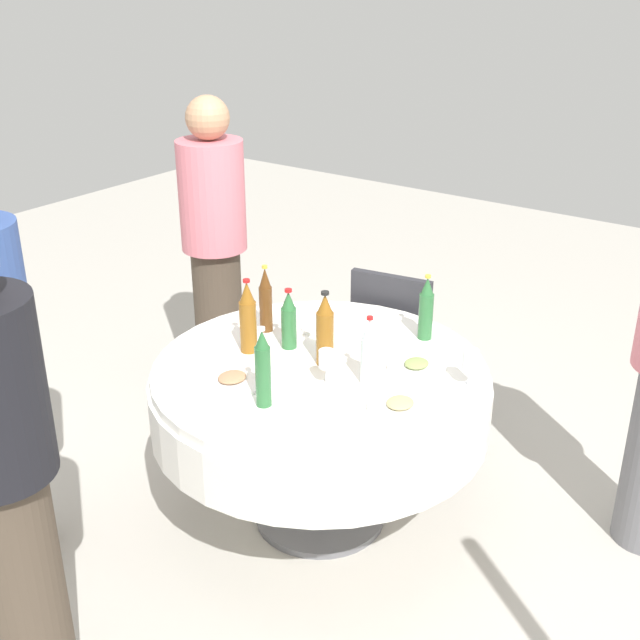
{
  "coord_description": "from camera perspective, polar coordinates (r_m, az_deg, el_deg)",
  "views": [
    {
      "loc": [
        2.31,
        1.67,
        2.23
      ],
      "look_at": [
        0.0,
        0.0,
        0.94
      ],
      "focal_mm": 45.24,
      "sensor_mm": 36.0,
      "label": 1
    }
  ],
  "objects": [
    {
      "name": "plate_north",
      "position": [
        3.11,
        -6.22,
        -4.26
      ],
      "size": [
        0.26,
        0.26,
        0.04
      ],
      "color": "white",
      "rests_on": "dining_table"
    },
    {
      "name": "person_mid",
      "position": [
        2.57,
        -21.65,
        -10.36
      ],
      "size": [
        0.34,
        0.34,
        1.61
      ],
      "rotation": [
        0.0,
        0.0,
        4.53
      ],
      "color": "#4C3F33",
      "rests_on": "ground_plane"
    },
    {
      "name": "bottle_brown_right",
      "position": [
        3.47,
        -3.87,
        1.37
      ],
      "size": [
        0.06,
        0.06,
        0.3
      ],
      "color": "#593314",
      "rests_on": "dining_table"
    },
    {
      "name": "plate_inner",
      "position": [
        2.94,
        5.68,
        -6.08
      ],
      "size": [
        0.24,
        0.24,
        0.04
      ],
      "color": "white",
      "rests_on": "dining_table"
    },
    {
      "name": "spoon_west",
      "position": [
        2.91,
        -1.28,
        -6.48
      ],
      "size": [
        0.02,
        0.18,
        0.0
      ],
      "primitive_type": "cube",
      "rotation": [
        0.0,
        0.0,
        4.74
      ],
      "color": "silver",
      "rests_on": "dining_table"
    },
    {
      "name": "chair_left",
      "position": [
        4.01,
        5.44,
        -1.07
      ],
      "size": [
        0.46,
        0.46,
        0.87
      ],
      "rotation": [
        0.0,
        0.0,
        1.73
      ],
      "color": "#2D2D33",
      "rests_on": "ground_plane"
    },
    {
      "name": "wine_glass_right",
      "position": [
        3.04,
        0.46,
        -2.92
      ],
      "size": [
        0.06,
        0.06,
        0.14
      ],
      "color": "white",
      "rests_on": "dining_table"
    },
    {
      "name": "bottle_clear_mid",
      "position": [
        3.05,
        3.45,
        -2.33
      ],
      "size": [
        0.06,
        0.06,
        0.28
      ],
      "color": "silver",
      "rests_on": "dining_table"
    },
    {
      "name": "wine_glass_outer",
      "position": [
        3.08,
        10.58,
        -2.86
      ],
      "size": [
        0.06,
        0.06,
        0.15
      ],
      "color": "white",
      "rests_on": "dining_table"
    },
    {
      "name": "plate_rear",
      "position": [
        3.21,
        6.83,
        -3.28
      ],
      "size": [
        0.23,
        0.23,
        0.04
      ],
      "color": "white",
      "rests_on": "dining_table"
    },
    {
      "name": "spoon_outer",
      "position": [
        3.33,
        -8.3,
        -2.5
      ],
      "size": [
        0.04,
        0.18,
        0.0
      ],
      "primitive_type": "cube",
      "rotation": [
        0.0,
        0.0,
        1.7
      ],
      "color": "silver",
      "rests_on": "dining_table"
    },
    {
      "name": "bottle_amber_outer",
      "position": [
        3.29,
        -5.12,
        0.12
      ],
      "size": [
        0.07,
        0.07,
        0.32
      ],
      "color": "#8C5619",
      "rests_on": "dining_table"
    },
    {
      "name": "dining_table",
      "position": [
        3.29,
        0.0,
        -5.59
      ],
      "size": [
        1.37,
        1.37,
        0.74
      ],
      "color": "white",
      "rests_on": "ground_plane"
    },
    {
      "name": "knife_front",
      "position": [
        3.46,
        4.23,
        -1.23
      ],
      "size": [
        0.06,
        0.18,
        0.0
      ],
      "primitive_type": "cube",
      "rotation": [
        0.0,
        0.0,
        4.95
      ],
      "color": "silver",
      "rests_on": "dining_table"
    },
    {
      "name": "bottle_amber_front",
      "position": [
        3.18,
        0.31,
        -0.73
      ],
      "size": [
        0.07,
        0.07,
        0.31
      ],
      "color": "#8C5619",
      "rests_on": "dining_table"
    },
    {
      "name": "plate_near",
      "position": [
        3.54,
        0.42,
        -0.47
      ],
      "size": [
        0.22,
        0.22,
        0.02
      ],
      "color": "white",
      "rests_on": "dining_table"
    },
    {
      "name": "bottle_green_left",
      "position": [
        3.32,
        -2.22,
        -0.04
      ],
      "size": [
        0.06,
        0.06,
        0.26
      ],
      "color": "#2D6B38",
      "rests_on": "dining_table"
    },
    {
      "name": "ground_plane",
      "position": [
        3.62,
        0.0,
        -13.72
      ],
      "size": [
        10.0,
        10.0,
        0.0
      ],
      "primitive_type": "plane",
      "color": "#B7B2A8"
    },
    {
      "name": "bottle_green_west",
      "position": [
        3.43,
        7.51,
        0.76
      ],
      "size": [
        0.06,
        0.06,
        0.29
      ],
      "color": "#2D6B38",
      "rests_on": "dining_table"
    },
    {
      "name": "person_west",
      "position": [
        4.27,
        -7.45,
        5.24
      ],
      "size": [
        0.34,
        0.34,
        1.62
      ],
      "rotation": [
        0.0,
        0.0,
        2.64
      ],
      "color": "#4C3F33",
      "rests_on": "ground_plane"
    },
    {
      "name": "bottle_green_far",
      "position": [
        2.89,
        -4.06,
        -3.5
      ],
      "size": [
        0.06,
        0.06,
        0.31
      ],
      "color": "#2D6B38",
      "rests_on": "dining_table"
    }
  ]
}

